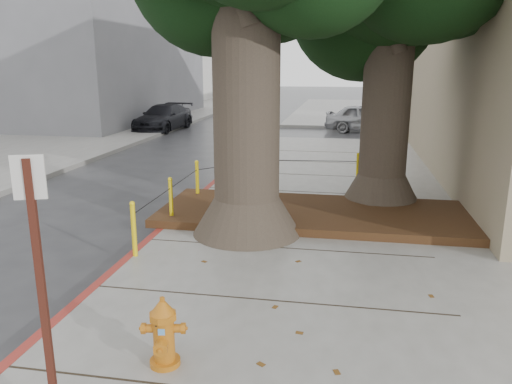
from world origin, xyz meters
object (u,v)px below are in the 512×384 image
car_dark (163,117)px  car_silver (367,118)px  fire_hydrant (164,333)px  signpost (41,288)px

car_dark → car_silver: bearing=10.4°
fire_hydrant → car_dark: size_ratio=0.18×
car_dark → fire_hydrant: bearing=-65.0°
signpost → car_silver: (3.29, 21.79, -0.86)m
fire_hydrant → car_dark: (-7.30, 19.60, 0.11)m
fire_hydrant → car_dark: car_dark is taller
car_silver → car_dark: (-10.05, -1.02, -0.04)m
signpost → car_dark: size_ratio=0.56×
signpost → car_dark: 21.86m
car_silver → fire_hydrant: bearing=177.1°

